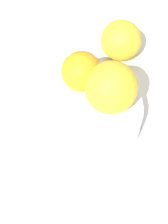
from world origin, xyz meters
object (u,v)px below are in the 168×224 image
Objects in this scene: fruit_bowl at (84,114)px; orange_in_bowl_0 at (82,71)px; folded_napkin at (47,34)px; orange_in_bowl_1 at (111,87)px; orange_loose_0 at (121,40)px.

orange_in_bowl_0 reaches higher than fruit_bowl.
folded_napkin is at bearing -53.54° from orange_in_bowl_0.
fruit_bowl is 1.45× the size of folded_napkin.
orange_in_bowl_1 is 28.84cm from folded_napkin.
orange_loose_0 is at bearing -97.74° from fruit_bowl.
fruit_bowl is at bearing 14.96° from orange_in_bowl_1.
orange_loose_0 is 0.60× the size of folded_napkin.
orange_in_bowl_0 is (1.54, -4.15, 5.86)cm from fruit_bowl.
folded_napkin is (12.80, -17.32, -7.93)cm from orange_in_bowl_0.
fruit_bowl reaches higher than folded_napkin.
orange_loose_0 is at bearing -85.01° from orange_in_bowl_1.
fruit_bowl is 2.34× the size of orange_in_bowl_1.
orange_in_bowl_1 reaches higher than orange_loose_0.
folded_napkin is (14.34, -21.47, -2.07)cm from fruit_bowl.
folded_napkin is (18.44, -20.37, -8.73)cm from orange_in_bowl_1.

